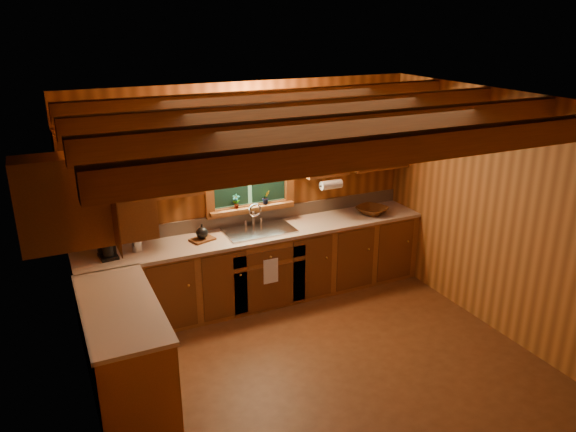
% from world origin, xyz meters
% --- Properties ---
extents(room, '(4.20, 4.20, 4.20)m').
position_xyz_m(room, '(0.00, 0.00, 1.30)').
color(room, '#572E15').
rests_on(room, ground).
extents(ceiling_beams, '(4.20, 2.54, 0.18)m').
position_xyz_m(ceiling_beams, '(0.00, 0.00, 2.49)').
color(ceiling_beams, brown).
rests_on(ceiling_beams, room).
extents(base_cabinets, '(4.20, 2.22, 0.86)m').
position_xyz_m(base_cabinets, '(-0.49, 1.28, 0.43)').
color(base_cabinets, brown).
rests_on(base_cabinets, ground).
extents(countertop, '(4.20, 2.24, 0.04)m').
position_xyz_m(countertop, '(-0.48, 1.29, 0.88)').
color(countertop, tan).
rests_on(countertop, base_cabinets).
extents(backsplash, '(4.20, 0.02, 0.16)m').
position_xyz_m(backsplash, '(0.00, 1.89, 0.98)').
color(backsplash, tan).
rests_on(backsplash, room).
extents(dishwasher_panel, '(0.02, 0.60, 0.80)m').
position_xyz_m(dishwasher_panel, '(-1.47, 0.68, 0.43)').
color(dishwasher_panel, white).
rests_on(dishwasher_panel, base_cabinets).
extents(upper_cabinets, '(4.19, 1.77, 0.78)m').
position_xyz_m(upper_cabinets, '(-0.56, 1.42, 1.84)').
color(upper_cabinets, brown).
rests_on(upper_cabinets, room).
extents(window, '(1.12, 0.08, 1.00)m').
position_xyz_m(window, '(0.00, 1.87, 1.53)').
color(window, brown).
rests_on(window, room).
extents(window_sill, '(1.06, 0.14, 0.04)m').
position_xyz_m(window_sill, '(0.00, 1.82, 1.12)').
color(window_sill, brown).
rests_on(window_sill, room).
extents(wall_sconce, '(0.45, 0.21, 0.17)m').
position_xyz_m(wall_sconce, '(0.00, 1.75, 2.16)').
color(wall_sconce, black).
rests_on(wall_sconce, room).
extents(paper_towel_roll, '(0.27, 0.11, 0.11)m').
position_xyz_m(paper_towel_roll, '(0.92, 1.53, 1.37)').
color(paper_towel_roll, white).
rests_on(paper_towel_roll, upper_cabinets).
extents(dish_towel, '(0.18, 0.01, 0.30)m').
position_xyz_m(dish_towel, '(0.00, 1.26, 0.52)').
color(dish_towel, white).
rests_on(dish_towel, base_cabinets).
extents(sink, '(0.82, 0.48, 0.43)m').
position_xyz_m(sink, '(0.00, 1.60, 0.86)').
color(sink, silver).
rests_on(sink, countertop).
extents(coffee_maker, '(0.18, 0.23, 0.32)m').
position_xyz_m(coffee_maker, '(-1.72, 1.59, 1.06)').
color(coffee_maker, black).
rests_on(coffee_maker, countertop).
extents(utensil_crock, '(0.11, 0.11, 0.31)m').
position_xyz_m(utensil_crock, '(-1.42, 1.62, 0.98)').
color(utensil_crock, silver).
rests_on(utensil_crock, countertop).
extents(cutting_board, '(0.30, 0.25, 0.02)m').
position_xyz_m(cutting_board, '(-0.69, 1.60, 0.91)').
color(cutting_board, '#5D2F13').
rests_on(cutting_board, countertop).
extents(teakettle, '(0.14, 0.14, 0.17)m').
position_xyz_m(teakettle, '(-0.69, 1.60, 0.99)').
color(teakettle, black).
rests_on(teakettle, cutting_board).
extents(wicker_basket, '(0.50, 0.50, 0.09)m').
position_xyz_m(wicker_basket, '(1.53, 1.53, 0.95)').
color(wicker_basket, '#48230C').
rests_on(wicker_basket, countertop).
extents(potted_plant_left, '(0.11, 0.10, 0.18)m').
position_xyz_m(potted_plant_left, '(-0.20, 1.82, 1.23)').
color(potted_plant_left, '#5D2F13').
rests_on(potted_plant_left, window_sill).
extents(potted_plant_right, '(0.10, 0.09, 0.17)m').
position_xyz_m(potted_plant_right, '(0.19, 1.82, 1.23)').
color(potted_plant_right, '#5D2F13').
rests_on(potted_plant_right, window_sill).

